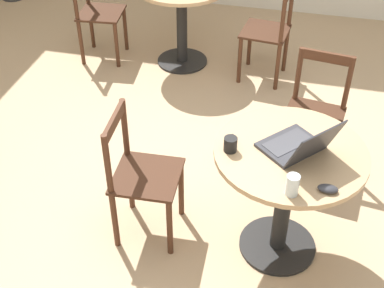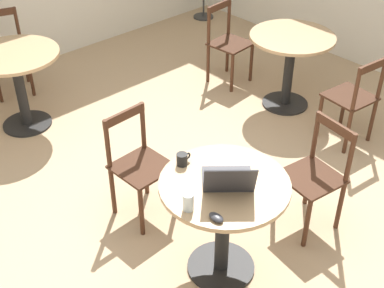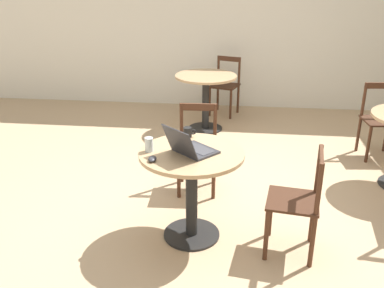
{
  "view_description": "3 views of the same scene",
  "coord_description": "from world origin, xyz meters",
  "px_view_note": "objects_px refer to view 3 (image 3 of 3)",
  "views": [
    {
      "loc": [
        -2.43,
        -0.48,
        2.54
      ],
      "look_at": [
        -0.13,
        0.06,
        0.65
      ],
      "focal_mm": 50.0,
      "sensor_mm": 36.0,
      "label": 1
    },
    {
      "loc": [
        -2.05,
        -2.23,
        2.84
      ],
      "look_at": [
        0.03,
        0.05,
        0.66
      ],
      "focal_mm": 50.0,
      "sensor_mm": 36.0,
      "label": 2
    },
    {
      "loc": [
        0.16,
        -3.49,
        2.07
      ],
      "look_at": [
        -0.25,
        0.01,
        0.62
      ],
      "focal_mm": 40.0,
      "sensor_mm": 36.0,
      "label": 3
    }
  ],
  "objects_px": {
    "cafe_table_far": "(206,89)",
    "chair_mid_back": "(379,121)",
    "chair_near_right": "(298,203)",
    "drinking_glass": "(149,145)",
    "mug": "(188,132)",
    "cafe_table_near": "(192,175)",
    "laptop": "(191,148)",
    "chair_far_back": "(225,86)",
    "chair_near_back": "(197,148)",
    "mouse": "(152,159)"
  },
  "relations": [
    {
      "from": "chair_far_back",
      "to": "chair_near_back",
      "type": "bearing_deg",
      "value": -93.99
    },
    {
      "from": "laptop",
      "to": "chair_near_back",
      "type": "bearing_deg",
      "value": 92.41
    },
    {
      "from": "cafe_table_far",
      "to": "chair_near_back",
      "type": "relative_size",
      "value": 0.96
    },
    {
      "from": "chair_near_back",
      "to": "mouse",
      "type": "bearing_deg",
      "value": -102.36
    },
    {
      "from": "laptop",
      "to": "mug",
      "type": "xyz_separation_m",
      "value": [
        -0.06,
        0.34,
        -0.01
      ]
    },
    {
      "from": "chair_near_right",
      "to": "laptop",
      "type": "relative_size",
      "value": 1.89
    },
    {
      "from": "laptop",
      "to": "mug",
      "type": "height_order",
      "value": "laptop"
    },
    {
      "from": "mug",
      "to": "chair_far_back",
      "type": "bearing_deg",
      "value": 86.18
    },
    {
      "from": "drinking_glass",
      "to": "cafe_table_near",
      "type": "bearing_deg",
      "value": 4.97
    },
    {
      "from": "chair_near_right",
      "to": "mouse",
      "type": "bearing_deg",
      "value": -175.92
    },
    {
      "from": "chair_near_back",
      "to": "chair_near_right",
      "type": "bearing_deg",
      "value": -48.04
    },
    {
      "from": "laptop",
      "to": "mouse",
      "type": "bearing_deg",
      "value": -147.72
    },
    {
      "from": "chair_near_right",
      "to": "chair_far_back",
      "type": "bearing_deg",
      "value": 101.51
    },
    {
      "from": "chair_near_right",
      "to": "mouse",
      "type": "height_order",
      "value": "chair_near_right"
    },
    {
      "from": "cafe_table_far",
      "to": "chair_near_back",
      "type": "xyz_separation_m",
      "value": [
        0.06,
        -1.72,
        -0.13
      ]
    },
    {
      "from": "cafe_table_near",
      "to": "laptop",
      "type": "xyz_separation_m",
      "value": [
        -0.0,
        -0.03,
        0.24
      ]
    },
    {
      "from": "chair_far_back",
      "to": "laptop",
      "type": "bearing_deg",
      "value": -92.31
    },
    {
      "from": "cafe_table_near",
      "to": "laptop",
      "type": "height_order",
      "value": "laptop"
    },
    {
      "from": "chair_near_right",
      "to": "mouse",
      "type": "distance_m",
      "value": 1.14
    },
    {
      "from": "cafe_table_far",
      "to": "chair_near_back",
      "type": "distance_m",
      "value": 1.72
    },
    {
      "from": "cafe_table_near",
      "to": "chair_near_back",
      "type": "xyz_separation_m",
      "value": [
        -0.04,
        0.84,
        -0.13
      ]
    },
    {
      "from": "mug",
      "to": "cafe_table_near",
      "type": "bearing_deg",
      "value": -77.81
    },
    {
      "from": "cafe_table_far",
      "to": "chair_mid_back",
      "type": "height_order",
      "value": "chair_mid_back"
    },
    {
      "from": "cafe_table_near",
      "to": "laptop",
      "type": "relative_size",
      "value": 1.82
    },
    {
      "from": "chair_near_right",
      "to": "chair_mid_back",
      "type": "relative_size",
      "value": 1.0
    },
    {
      "from": "cafe_table_far",
      "to": "chair_mid_back",
      "type": "relative_size",
      "value": 0.96
    },
    {
      "from": "cafe_table_far",
      "to": "mouse",
      "type": "distance_m",
      "value": 2.77
    },
    {
      "from": "cafe_table_near",
      "to": "chair_far_back",
      "type": "xyz_separation_m",
      "value": [
        0.13,
        3.28,
        -0.13
      ]
    },
    {
      "from": "mouse",
      "to": "mug",
      "type": "bearing_deg",
      "value": 68.7
    },
    {
      "from": "cafe_table_near",
      "to": "mug",
      "type": "height_order",
      "value": "mug"
    },
    {
      "from": "mouse",
      "to": "cafe_table_far",
      "type": "bearing_deg",
      "value": 86.63
    },
    {
      "from": "cafe_table_near",
      "to": "chair_mid_back",
      "type": "xyz_separation_m",
      "value": [
        1.97,
        1.9,
        -0.13
      ]
    },
    {
      "from": "chair_near_right",
      "to": "chair_far_back",
      "type": "height_order",
      "value": "same"
    },
    {
      "from": "chair_far_back",
      "to": "mouse",
      "type": "height_order",
      "value": "chair_far_back"
    },
    {
      "from": "chair_near_right",
      "to": "drinking_glass",
      "type": "distance_m",
      "value": 1.21
    },
    {
      "from": "chair_mid_back",
      "to": "drinking_glass",
      "type": "relative_size",
      "value": 7.58
    },
    {
      "from": "cafe_table_near",
      "to": "mouse",
      "type": "bearing_deg",
      "value": -143.6
    },
    {
      "from": "cafe_table_far",
      "to": "chair_far_back",
      "type": "bearing_deg",
      "value": 71.9
    },
    {
      "from": "cafe_table_near",
      "to": "mouse",
      "type": "distance_m",
      "value": 0.39
    },
    {
      "from": "chair_near_right",
      "to": "laptop",
      "type": "xyz_separation_m",
      "value": [
        -0.83,
        0.09,
        0.37
      ]
    },
    {
      "from": "cafe_table_near",
      "to": "mouse",
      "type": "relative_size",
      "value": 8.2
    },
    {
      "from": "chair_far_back",
      "to": "mug",
      "type": "bearing_deg",
      "value": -93.82
    },
    {
      "from": "chair_near_back",
      "to": "mug",
      "type": "height_order",
      "value": "chair_near_back"
    },
    {
      "from": "mug",
      "to": "drinking_glass",
      "type": "relative_size",
      "value": 0.95
    },
    {
      "from": "laptop",
      "to": "mouse",
      "type": "distance_m",
      "value": 0.31
    },
    {
      "from": "cafe_table_far",
      "to": "mug",
      "type": "bearing_deg",
      "value": -89.06
    },
    {
      "from": "drinking_glass",
      "to": "chair_near_back",
      "type": "bearing_deg",
      "value": 71.78
    },
    {
      "from": "chair_near_back",
      "to": "chair_near_right",
      "type": "height_order",
      "value": "same"
    },
    {
      "from": "cafe_table_near",
      "to": "mug",
      "type": "distance_m",
      "value": 0.4
    },
    {
      "from": "laptop",
      "to": "drinking_glass",
      "type": "bearing_deg",
      "value": 179.62
    }
  ]
}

